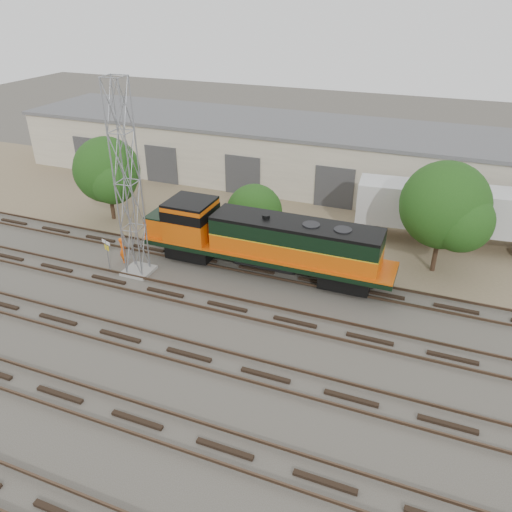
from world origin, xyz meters
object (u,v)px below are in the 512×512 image
at_px(signal_tower, 128,186).
at_px(worker, 123,250).
at_px(semi_trailer, 464,211).
at_px(locomotive, 262,240).

relative_size(signal_tower, worker, 6.78).
bearing_deg(semi_trailer, locomotive, -148.60).
bearing_deg(signal_tower, worker, 153.63).
distance_m(signal_tower, worker, 5.22).
bearing_deg(semi_trailer, signal_tower, -153.66).
xyz_separation_m(locomotive, signal_tower, (-7.19, -2.92, 3.54)).
xyz_separation_m(locomotive, worker, (-8.85, -2.10, -1.35)).
distance_m(locomotive, signal_tower, 8.53).
bearing_deg(locomotive, signal_tower, -157.89).
relative_size(locomotive, worker, 9.13).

